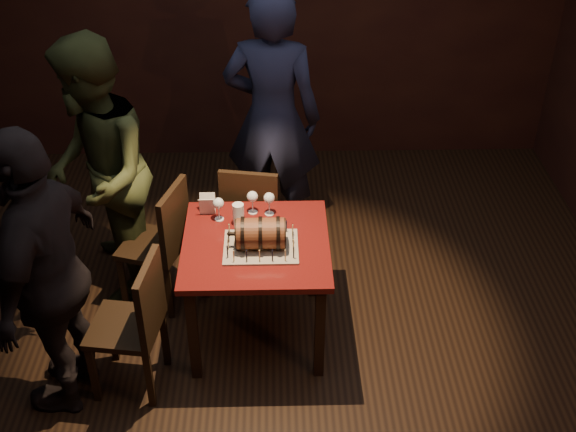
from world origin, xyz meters
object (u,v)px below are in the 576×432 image
(pub_table, at_px, (256,256))
(chair_back, at_px, (252,215))
(chair_left_rear, at_px, (163,239))
(person_left_rear, at_px, (98,174))
(pint_of_ale, at_px, (238,215))
(wine_glass_right, at_px, (269,199))
(person_left_front, at_px, (49,275))
(person_back, at_px, (272,118))
(barrel_cake, at_px, (260,233))
(wine_glass_left, at_px, (218,204))
(wine_glass_mid, at_px, (252,198))
(chair_left_front, at_px, (137,319))

(pub_table, height_order, chair_back, chair_back)
(chair_left_rear, distance_m, person_left_rear, 0.60)
(pint_of_ale, bearing_deg, wine_glass_right, 29.36)
(person_left_front, bearing_deg, pint_of_ale, 134.01)
(person_back, bearing_deg, barrel_cake, 96.35)
(wine_glass_left, height_order, person_back, person_back)
(barrel_cake, xyz_separation_m, wine_glass_mid, (-0.05, 0.38, 0.01))
(wine_glass_right, height_order, person_left_front, person_left_front)
(barrel_cake, bearing_deg, wine_glass_left, 131.41)
(wine_glass_right, bearing_deg, person_left_rear, 168.73)
(wine_glass_left, height_order, person_left_rear, person_left_rear)
(chair_back, xyz_separation_m, person_left_rear, (-1.00, -0.09, 0.41))
(wine_glass_mid, xyz_separation_m, chair_left_rear, (-0.61, 0.03, -0.34))
(person_back, bearing_deg, pub_table, 94.65)
(wine_glass_right, bearing_deg, pint_of_ale, -150.64)
(pub_table, distance_m, chair_left_front, 0.82)
(wine_glass_mid, bearing_deg, wine_glass_right, -10.09)
(chair_left_rear, bearing_deg, person_left_rear, 157.21)
(barrel_cake, bearing_deg, person_left_front, -160.19)
(wine_glass_mid, xyz_separation_m, chair_left_front, (-0.67, -0.75, -0.34))
(chair_back, bearing_deg, wine_glass_mid, -87.18)
(pint_of_ale, relative_size, person_left_rear, 0.08)
(pub_table, xyz_separation_m, pint_of_ale, (-0.11, 0.19, 0.18))
(pint_of_ale, distance_m, person_back, 1.04)
(wine_glass_left, relative_size, wine_glass_right, 1.00)
(wine_glass_right, distance_m, pint_of_ale, 0.23)
(pint_of_ale, height_order, person_left_front, person_left_front)
(person_left_front, bearing_deg, chair_left_rear, 160.35)
(barrel_cake, bearing_deg, pub_table, 118.55)
(chair_left_front, height_order, person_left_rear, person_left_rear)
(barrel_cake, relative_size, person_left_front, 0.20)
(pint_of_ale, bearing_deg, chair_left_rear, 162.76)
(pint_of_ale, xyz_separation_m, person_left_rear, (-0.93, 0.33, 0.11))
(pub_table, height_order, pint_of_ale, pint_of_ale)
(barrel_cake, bearing_deg, person_back, 86.44)
(wine_glass_mid, relative_size, chair_back, 0.17)
(person_back, bearing_deg, wine_glass_mid, 91.28)
(wine_glass_mid, relative_size, pint_of_ale, 1.07)
(pint_of_ale, bearing_deg, person_left_front, -146.63)
(barrel_cake, xyz_separation_m, person_back, (0.08, 1.25, 0.13))
(chair_left_front, xyz_separation_m, person_left_rear, (-0.35, 0.95, 0.41))
(barrel_cake, xyz_separation_m, person_left_front, (-1.15, -0.41, 0.04))
(wine_glass_mid, height_order, person_back, person_back)
(barrel_cake, height_order, wine_glass_left, barrel_cake)
(wine_glass_right, relative_size, person_left_front, 0.09)
(person_left_rear, height_order, person_left_front, person_left_rear)
(pub_table, distance_m, person_left_front, 1.24)
(pint_of_ale, xyz_separation_m, chair_left_rear, (-0.52, 0.16, -0.30))
(wine_glass_mid, height_order, person_left_front, person_left_front)
(chair_left_rear, xyz_separation_m, person_left_rear, (-0.41, 0.17, 0.41))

